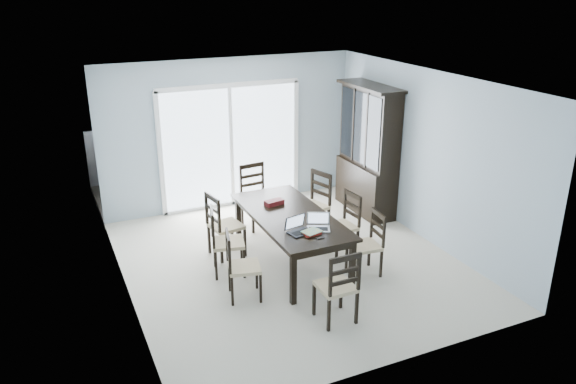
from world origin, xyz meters
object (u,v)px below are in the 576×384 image
chair_left_near (237,259)px  chair_end_far (255,188)px  cell_phone (320,238)px  china_hutch (368,151)px  hot_tub (172,164)px  game_box (274,202)px  chair_right_mid (346,217)px  chair_left_far (220,219)px  chair_right_near (371,237)px  laptop_silver (318,226)px  chair_right_far (316,197)px  chair_end_near (340,280)px  chair_left_mid (221,234)px  dining_table (290,220)px  laptop_dark (301,229)px

chair_left_near → chair_end_far: chair_end_far is taller
cell_phone → chair_left_near: bearing=163.7°
cell_phone → china_hutch: bearing=45.2°
hot_tub → game_box: bearing=-77.2°
chair_left_near → chair_right_mid: (1.86, 0.52, 0.02)m
chair_left_near → chair_left_far: (0.16, 1.17, 0.05)m
chair_right_near → laptop_silver: bearing=87.5°
chair_left_far → chair_end_far: 1.25m
cell_phone → chair_right_near: bearing=8.6°
chair_left_near → chair_right_mid: chair_right_mid is taller
chair_right_far → game_box: chair_right_far is taller
chair_right_near → chair_end_near: chair_end_near is taller
chair_left_near → chair_left_mid: size_ratio=0.94×
chair_right_near → laptop_silver: size_ratio=2.85×
dining_table → game_box: 0.44m
chair_left_far → hot_tub: chair_left_far is taller
chair_left_far → chair_end_far: (0.89, 0.89, 0.03)m
dining_table → chair_left_near: size_ratio=2.11×
chair_left_near → laptop_silver: bearing=101.8°
chair_left_mid → game_box: bearing=122.9°
chair_left_near → game_box: (0.94, 1.00, 0.23)m
laptop_silver → hot_tub: size_ratio=0.18×
chair_left_mid → chair_left_far: 0.50m
chair_left_near → chair_right_near: bearing=99.5°
chair_left_near → hot_tub: chair_left_near is taller
chair_right_near → chair_end_far: chair_end_far is taller
china_hutch → chair_left_mid: size_ratio=1.99×
chair_right_near → chair_end_far: 2.34m
chair_right_far → cell_phone: size_ratio=11.37×
chair_left_far → chair_right_mid: size_ratio=1.05×
chair_right_mid → chair_end_far: 1.74m
game_box → hot_tub: bearing=102.8°
laptop_dark → chair_left_near: bearing=166.0°
chair_left_near → chair_left_mid: (0.02, 0.70, 0.04)m
chair_left_mid → laptop_dark: bearing=63.7°
chair_right_near → chair_end_far: bearing=25.5°
dining_table → laptop_dark: bearing=-102.2°
china_hutch → cell_phone: 2.92m
chair_right_mid → hot_tub: chair_right_mid is taller
china_hutch → chair_left_near: (-3.02, -1.83, -0.52)m
chair_right_near → chair_right_far: chair_right_far is taller
chair_right_near → chair_end_near: 1.34m
game_box → chair_right_near: bearing=-50.4°
chair_end_far → laptop_silver: (0.07, -2.09, 0.18)m
chair_right_far → hot_tub: (-1.57, 2.90, -0.11)m
laptop_dark → hot_tub: 4.31m
chair_right_far → hot_tub: 3.30m
chair_end_near → laptop_silver: (0.23, 1.00, 0.23)m
dining_table → chair_left_mid: size_ratio=1.99×
china_hutch → hot_tub: bearing=139.6°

